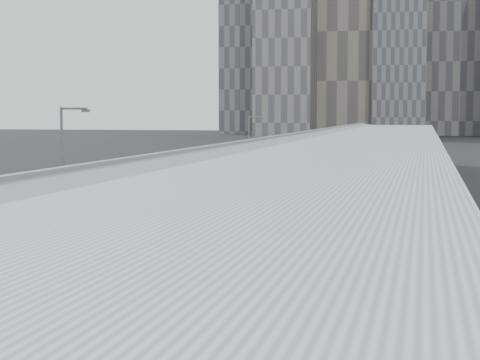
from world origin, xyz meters
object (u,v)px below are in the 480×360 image
(bus_3, at_px, (196,211))
(shipping_container, at_px, (263,163))
(bus_4, at_px, (245,195))
(bus_6, at_px, (296,173))
(street_lamp_near, at_px, (65,167))
(bus_1, at_px, (42,293))
(bus_8, at_px, (325,159))
(suv, at_px, (284,161))
(street_lamp_far, at_px, (250,143))
(bus_7, at_px, (307,164))
(bus_2, at_px, (143,237))
(bus_5, at_px, (270,180))

(bus_3, distance_m, shipping_container, 62.70)
(bus_4, xyz_separation_m, bus_6, (0.09, 28.13, -0.16))
(bus_4, height_order, street_lamp_near, street_lamp_near)
(bus_1, xyz_separation_m, bus_6, (-0.23, 67.26, -0.03))
(bus_8, relative_size, suv, 2.17)
(bus_1, distance_m, street_lamp_far, 74.49)
(bus_7, bearing_deg, bus_2, -92.79)
(bus_7, bearing_deg, bus_6, -89.91)
(bus_4, bearing_deg, bus_8, 85.93)
(bus_1, relative_size, suv, 1.95)
(bus_4, bearing_deg, bus_3, -97.64)
(bus_1, distance_m, bus_2, 13.87)
(bus_6, relative_size, bus_8, 0.88)
(bus_6, bearing_deg, bus_3, -92.35)
(bus_4, distance_m, bus_6, 28.13)
(street_lamp_far, bearing_deg, bus_1, -84.26)
(bus_2, bearing_deg, bus_8, 91.95)
(bus_5, relative_size, bus_6, 1.07)
(bus_6, xyz_separation_m, bus_8, (0.12, 28.22, 0.20))
(bus_5, relative_size, bus_7, 0.96)
(bus_5, xyz_separation_m, bus_8, (1.05, 40.12, 0.11))
(bus_1, distance_m, bus_3, 26.59)
(bus_1, height_order, street_lamp_near, street_lamp_near)
(bus_5, height_order, bus_6, bus_5)
(bus_3, relative_size, street_lamp_near, 1.51)
(bus_2, height_order, bus_3, bus_3)
(bus_8, bearing_deg, bus_4, -87.42)
(bus_7, xyz_separation_m, suv, (-6.73, 19.89, -0.77))
(bus_2, height_order, bus_4, bus_2)
(street_lamp_far, bearing_deg, bus_5, -71.41)
(bus_1, distance_m, bus_4, 39.14)
(bus_4, distance_m, bus_5, 16.25)
(bus_7, distance_m, bus_8, 13.02)
(bus_2, distance_m, suv, 88.84)
(bus_1, height_order, shipping_container, bus_1)
(bus_7, bearing_deg, shipping_container, 136.81)
(bus_6, distance_m, suv, 35.95)
(bus_8, xyz_separation_m, street_lamp_far, (-7.34, -21.44, 3.19))
(bus_7, xyz_separation_m, street_lamp_far, (-6.36, -8.46, 3.24))
(street_lamp_near, bearing_deg, street_lamp_far, 89.66)
(bus_3, bearing_deg, bus_2, -89.85)
(street_lamp_near, height_order, street_lamp_far, street_lamp_near)
(bus_2, height_order, street_lamp_near, street_lamp_near)
(suv, bearing_deg, bus_5, -66.10)
(bus_3, bearing_deg, bus_1, -89.60)
(bus_1, bearing_deg, suv, 92.25)
(bus_2, distance_m, bus_8, 81.63)
(bus_5, height_order, suv, bus_5)
(bus_1, relative_size, shipping_container, 2.03)
(bus_4, bearing_deg, bus_7, 87.16)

